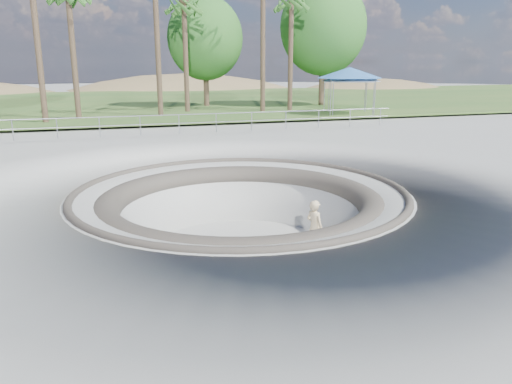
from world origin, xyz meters
TOP-DOWN VIEW (x-y plane):
  - ground at (0.00, 0.00)m, footprint 180.00×180.00m
  - skate_bowl at (0.00, 0.00)m, footprint 14.00×14.00m
  - grass_strip at (0.00, 34.00)m, footprint 180.00×36.00m
  - distant_hills at (3.78, 57.17)m, footprint 103.20×45.00m
  - safety_railing at (0.00, 12.00)m, footprint 25.00×0.06m
  - skateboard at (1.93, -1.31)m, footprint 0.75×0.39m
  - skater at (1.93, -1.31)m, footprint 0.61×0.74m
  - canopy_white at (13.13, 18.00)m, footprint 5.49×5.49m
  - canopy_blue at (12.98, 18.00)m, footprint 6.10×6.10m
  - palm_d at (2.30, 22.89)m, footprint 2.60×2.60m
  - palm_f at (9.88, 21.48)m, footprint 2.60×2.60m
  - bushy_tree_mid at (4.69, 27.34)m, footprint 6.17×5.60m
  - bushy_tree_right at (14.15, 25.17)m, footprint 7.19×6.54m

SIDE VIEW (x-z plane):
  - distant_hills at x=3.78m, z-range -21.32..7.28m
  - skateboard at x=1.93m, z-range -1.88..-1.80m
  - skate_bowl at x=0.00m, z-range -3.88..0.22m
  - skater at x=1.93m, z-range -1.83..-0.11m
  - ground at x=0.00m, z-range 0.00..0.00m
  - grass_strip at x=0.00m, z-range 0.16..0.28m
  - safety_railing at x=0.00m, z-range 0.18..1.20m
  - canopy_white at x=13.13m, z-range 1.38..4.32m
  - canopy_blue at x=12.98m, z-range 1.49..4.71m
  - bushy_tree_mid at x=4.69m, z-range 1.24..10.14m
  - bushy_tree_right at x=14.15m, z-range 1.42..11.80m
  - palm_d at x=2.30m, z-range 3.24..11.90m
  - palm_f at x=9.88m, z-range 3.40..12.43m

